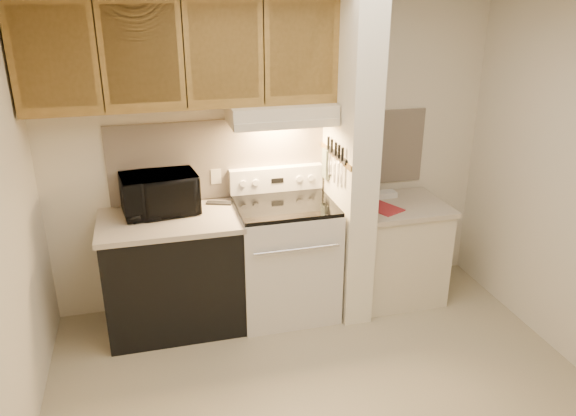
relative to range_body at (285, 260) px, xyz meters
name	(u,v)px	position (x,y,z in m)	size (l,w,h in m)	color
floor	(329,402)	(0.00, -1.16, -0.46)	(3.60, 3.60, 0.00)	tan
wall_back	(274,153)	(0.00, 0.34, 0.79)	(3.60, 0.02, 2.50)	beige
backsplash	(275,155)	(0.00, 0.33, 0.78)	(2.60, 0.02, 0.63)	beige
range_body	(285,260)	(0.00, 0.00, 0.00)	(0.76, 0.65, 0.92)	silver
oven_window	(296,274)	(0.00, -0.32, 0.04)	(0.50, 0.01, 0.30)	black
oven_handle	(297,250)	(0.00, -0.35, 0.26)	(0.02, 0.02, 0.65)	silver
cooktop	(285,205)	(0.00, 0.00, 0.48)	(0.74, 0.64, 0.03)	black
range_backguard	(276,179)	(0.00, 0.28, 0.59)	(0.76, 0.08, 0.20)	silver
range_display	(277,181)	(0.00, 0.24, 0.59)	(0.10, 0.01, 0.04)	black
range_knob_left_outer	(243,184)	(-0.28, 0.24, 0.59)	(0.05, 0.05, 0.02)	silver
range_knob_left_inner	(255,183)	(-0.18, 0.24, 0.59)	(0.05, 0.05, 0.02)	silver
range_knob_right_inner	(299,179)	(0.18, 0.24, 0.59)	(0.05, 0.05, 0.02)	silver
range_knob_right_outer	(311,178)	(0.28, 0.24, 0.59)	(0.05, 0.05, 0.02)	silver
dishwasher_front	(174,275)	(-0.88, 0.01, -0.03)	(1.00, 0.63, 0.87)	black
left_countertop	(169,221)	(-0.88, 0.01, 0.43)	(1.04, 0.67, 0.04)	beige
spoon_rest	(219,203)	(-0.48, 0.21, 0.46)	(0.20, 0.06, 0.01)	black
teal_jar	(175,209)	(-0.83, 0.07, 0.50)	(0.08, 0.08, 0.09)	#1F595A
outlet	(216,177)	(-0.48, 0.32, 0.64)	(0.08, 0.01, 0.12)	beige
microwave	(159,193)	(-0.93, 0.15, 0.60)	(0.55, 0.37, 0.30)	black
partition_pillar	(349,161)	(0.51, -0.01, 0.79)	(0.22, 0.70, 2.50)	white
pillar_trim	(335,156)	(0.39, -0.01, 0.84)	(0.01, 0.70, 0.04)	olive
knife_strip	(337,155)	(0.39, -0.06, 0.86)	(0.02, 0.42, 0.04)	black
knife_blade_a	(342,174)	(0.38, -0.21, 0.76)	(0.01, 0.04, 0.16)	silver
knife_handle_a	(342,154)	(0.38, -0.21, 0.91)	(0.02, 0.02, 0.10)	black
knife_blade_b	(338,172)	(0.38, -0.14, 0.75)	(0.01, 0.04, 0.18)	silver
knife_handle_b	(339,152)	(0.38, -0.14, 0.91)	(0.02, 0.02, 0.10)	black
knife_blade_c	(335,170)	(0.38, -0.06, 0.74)	(0.01, 0.04, 0.20)	silver
knife_handle_c	(336,149)	(0.38, -0.07, 0.91)	(0.02, 0.02, 0.10)	black
knife_blade_d	(331,164)	(0.38, 0.03, 0.76)	(0.01, 0.04, 0.16)	silver
knife_handle_d	(332,146)	(0.38, 0.03, 0.91)	(0.02, 0.02, 0.10)	black
knife_blade_e	(328,163)	(0.38, 0.09, 0.75)	(0.01, 0.04, 0.18)	silver
knife_handle_e	(328,143)	(0.38, 0.11, 0.91)	(0.02, 0.02, 0.10)	black
oven_mitt	(326,164)	(0.38, 0.17, 0.73)	(0.03, 0.10, 0.24)	slate
right_cab_base	(396,253)	(0.97, -0.01, -0.06)	(0.70, 0.60, 0.81)	beige
right_countertop	(400,206)	(0.97, -0.01, 0.37)	(0.74, 0.64, 0.04)	beige
red_folder	(383,208)	(0.79, -0.07, 0.39)	(0.21, 0.28, 0.01)	#A2252C
white_box	(386,194)	(0.92, 0.17, 0.41)	(0.17, 0.11, 0.04)	white
range_hood	(281,113)	(0.00, 0.12, 1.17)	(0.78, 0.44, 0.15)	beige
hood_lip	(288,125)	(0.00, -0.08, 1.12)	(0.78, 0.04, 0.06)	beige
upper_cabinets	(182,51)	(-0.69, 0.17, 1.62)	(2.18, 0.33, 0.77)	olive
cab_door_a	(53,57)	(-1.51, 0.01, 1.62)	(0.46, 0.01, 0.63)	olive
cab_gap_a	(98,56)	(-1.23, 0.01, 1.62)	(0.01, 0.01, 0.73)	black
cab_door_b	(142,55)	(-0.96, 0.01, 1.62)	(0.46, 0.01, 0.63)	olive
cab_gap_b	(184,53)	(-0.69, 0.01, 1.62)	(0.01, 0.01, 0.73)	black
cab_door_c	(225,52)	(-0.42, 0.01, 1.62)	(0.46, 0.01, 0.63)	olive
cab_gap_c	(264,51)	(-0.14, 0.01, 1.62)	(0.01, 0.01, 0.73)	black
cab_door_d	(302,50)	(0.13, 0.01, 1.62)	(0.46, 0.01, 0.63)	olive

